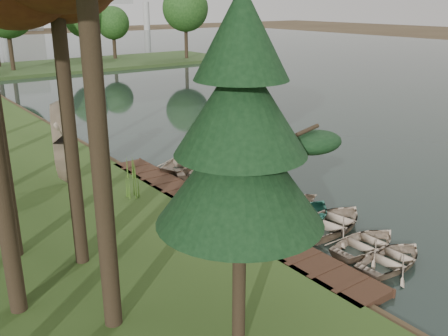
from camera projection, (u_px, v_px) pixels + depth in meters
ground at (246, 207)px, 21.33m from camera, size 300.00×300.00×0.00m
water at (345, 82)px, 53.50m from camera, size 130.00×200.00×0.05m
boardwalk at (215, 213)px, 20.38m from camera, size 1.60×16.00×0.30m
peninsula at (48, 67)px, 63.79m from camera, size 50.00×14.00×0.45m
far_trees at (15, 17)px, 59.92m from camera, size 45.60×5.60×8.80m
rowboat_0 at (392, 257)px, 16.47m from camera, size 3.07×2.26×0.62m
rowboat_1 at (367, 241)px, 17.51m from camera, size 3.06×2.23×0.62m
rowboat_2 at (333, 220)px, 19.08m from camera, size 3.93×3.09×0.74m
rowboat_3 at (304, 214)px, 19.58m from camera, size 4.10×3.41×0.73m
rowboat_4 at (288, 202)px, 20.86m from camera, size 3.44×2.59×0.67m
rowboat_5 at (263, 193)px, 21.76m from camera, size 4.27×3.75×0.73m
rowboat_6 at (240, 182)px, 22.94m from camera, size 4.69×3.94×0.83m
rowboat_7 at (227, 177)px, 23.71m from camera, size 3.69×2.88×0.70m
rowboat_8 at (210, 169)px, 24.79m from camera, size 4.16×3.58×0.73m
rowboat_9 at (189, 160)px, 26.16m from camera, size 4.61×4.08×0.79m
stored_rowboat at (66, 176)px, 23.04m from camera, size 4.47×3.75×0.79m
pine_tree at (241, 134)px, 10.64m from camera, size 3.80×3.80×8.45m
reeds_0 at (220, 236)px, 16.85m from camera, size 0.60×0.60×1.07m
reeds_1 at (132, 186)px, 21.39m from camera, size 0.60×0.60×1.08m
reeds_2 at (129, 168)px, 23.78m from camera, size 0.60×0.60×0.97m
reeds_3 at (101, 154)px, 26.08m from camera, size 0.60×0.60×0.96m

